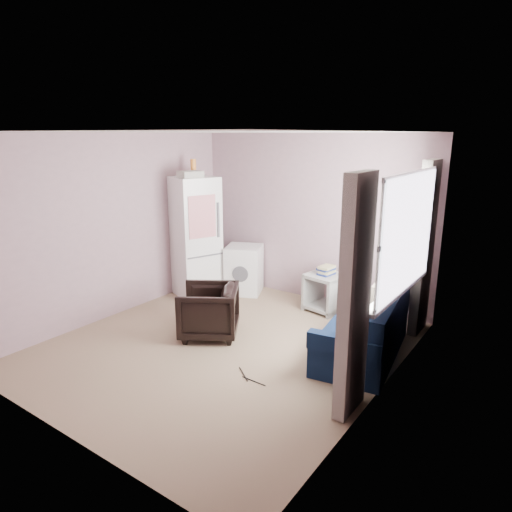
# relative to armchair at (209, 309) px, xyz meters

# --- Properties ---
(room) EXTENTS (3.84, 4.24, 2.54)m
(room) POSITION_rel_armchair_xyz_m (0.36, -0.11, 0.89)
(room) COLOR #8F775E
(room) RESTS_ON ground
(armchair) EXTENTS (0.93, 0.94, 0.72)m
(armchair) POSITION_rel_armchair_xyz_m (0.00, 0.00, 0.00)
(armchair) COLOR black
(armchair) RESTS_ON ground
(fridge) EXTENTS (0.82, 0.82, 2.11)m
(fridge) POSITION_rel_armchair_xyz_m (-1.20, 1.10, 0.58)
(fridge) COLOR white
(fridge) RESTS_ON ground
(washing_machine) EXTENTS (0.71, 0.71, 0.76)m
(washing_machine) POSITION_rel_armchair_xyz_m (-0.61, 1.58, 0.04)
(washing_machine) COLOR white
(washing_machine) RESTS_ON ground
(side_table) EXTENTS (0.57, 0.57, 0.67)m
(side_table) POSITION_rel_armchair_xyz_m (0.82, 1.61, -0.04)
(side_table) COLOR gray
(side_table) RESTS_ON ground
(sofa) EXTENTS (0.99, 1.77, 0.75)m
(sofa) POSITION_rel_armchair_xyz_m (1.84, 0.64, -0.09)
(sofa) COLOR #0B1832
(sofa) RESTS_ON ground
(window_dressing) EXTENTS (0.17, 2.62, 2.18)m
(window_dressing) POSITION_rel_armchair_xyz_m (2.13, 0.58, 0.75)
(window_dressing) COLOR white
(window_dressing) RESTS_ON ground
(floor_cables) EXTENTS (0.45, 0.19, 0.01)m
(floor_cables) POSITION_rel_armchair_xyz_m (1.03, -0.57, -0.35)
(floor_cables) COLOR black
(floor_cables) RESTS_ON ground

